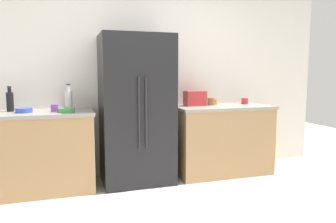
% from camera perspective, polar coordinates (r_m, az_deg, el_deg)
% --- Properties ---
extents(kitchen_back_panel, '(5.25, 0.10, 3.01)m').
position_cam_1_polar(kitchen_back_panel, '(4.33, -4.49, 9.03)').
color(kitchen_back_panel, silver).
rests_on(kitchen_back_panel, ground_plane).
extents(counter_left, '(1.23, 0.68, 0.91)m').
position_cam_1_polar(counter_left, '(3.95, -21.91, -6.58)').
color(counter_left, tan).
rests_on(counter_left, ground_plane).
extents(counter_right, '(1.28, 0.68, 0.91)m').
position_cam_1_polar(counter_right, '(4.40, 9.39, -4.84)').
color(counter_right, tan).
rests_on(counter_right, ground_plane).
extents(refrigerator, '(0.85, 0.67, 1.79)m').
position_cam_1_polar(refrigerator, '(3.93, -5.61, 0.32)').
color(refrigerator, black).
rests_on(refrigerator, ground_plane).
extents(toaster, '(0.27, 0.18, 0.19)m').
position_cam_1_polar(toaster, '(4.27, 4.78, 2.33)').
color(toaster, red).
rests_on(toaster, counter_right).
extents(bottle_a, '(0.08, 0.08, 0.30)m').
position_cam_1_polar(bottle_a, '(4.02, -17.13, 2.12)').
color(bottle_a, white).
rests_on(bottle_a, counter_left).
extents(bottle_b, '(0.08, 0.08, 0.28)m').
position_cam_1_polar(bottle_b, '(4.01, -26.15, 1.68)').
color(bottle_b, black).
rests_on(bottle_b, counter_left).
extents(cup_a, '(0.09, 0.09, 0.10)m').
position_cam_1_polar(cup_a, '(4.36, 7.61, 1.75)').
color(cup_a, brown).
rests_on(cup_a, counter_right).
extents(cup_b, '(0.08, 0.08, 0.08)m').
position_cam_1_polar(cup_b, '(3.78, -19.41, 0.56)').
color(cup_b, purple).
rests_on(cup_b, counter_left).
extents(cup_c, '(0.09, 0.09, 0.08)m').
position_cam_1_polar(cup_c, '(4.63, 13.41, 1.82)').
color(cup_c, red).
rests_on(cup_c, counter_right).
extents(cup_d, '(0.08, 0.08, 0.07)m').
position_cam_1_polar(cup_d, '(4.48, 8.25, 1.72)').
color(cup_d, orange).
rests_on(cup_d, counter_right).
extents(bowl_a, '(0.18, 0.18, 0.05)m').
position_cam_1_polar(bowl_a, '(3.85, -24.12, 0.19)').
color(bowl_a, blue).
rests_on(bowl_a, counter_left).
extents(bowl_b, '(0.18, 0.18, 0.05)m').
position_cam_1_polar(bowl_b, '(3.70, -17.48, 0.23)').
color(bowl_b, green).
rests_on(bowl_b, counter_left).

